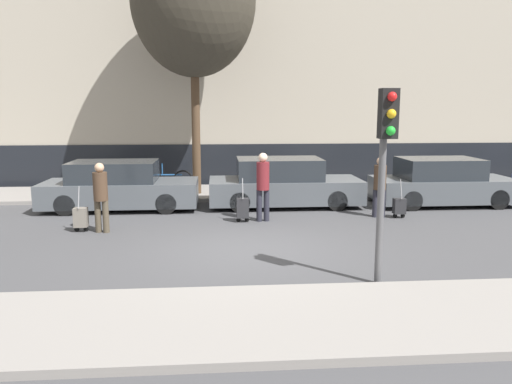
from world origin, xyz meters
TOP-DOWN VIEW (x-y plane):
  - ground_plane at (0.00, 0.00)m, footprint 80.00×80.00m
  - sidewalk_near at (0.00, -3.75)m, footprint 28.00×2.50m
  - sidewalk_far at (0.00, 7.00)m, footprint 28.00×3.00m
  - building_facade at (0.00, 10.71)m, footprint 28.00×3.07m
  - parked_car_0 at (-3.56, 4.65)m, footprint 4.55×1.84m
  - parked_car_1 at (1.40, 4.75)m, footprint 4.63×1.89m
  - parked_car_2 at (6.38, 4.56)m, footprint 4.30×1.88m
  - pedestrian_left at (-3.45, 1.79)m, footprint 0.35×0.34m
  - trolley_left at (-3.98, 1.91)m, footprint 0.34×0.29m
  - pedestrian_center at (0.58, 2.71)m, footprint 0.35×0.34m
  - trolley_center at (0.03, 2.64)m, footprint 0.34×0.29m
  - pedestrian_right at (3.84, 2.94)m, footprint 0.34×0.34m
  - trolley_right at (4.37, 2.80)m, footprint 0.34×0.29m
  - traffic_light at (2.12, -2.37)m, footprint 0.28×0.47m
  - parked_bicycle at (-2.37, 7.23)m, footprint 1.77×0.06m
  - bare_tree_near_crossing at (-1.32, 6.61)m, footprint 4.03×4.03m

SIDE VIEW (x-z plane):
  - ground_plane at x=0.00m, z-range 0.00..0.00m
  - sidewalk_near at x=0.00m, z-range 0.00..0.12m
  - sidewalk_far at x=0.00m, z-range 0.00..0.12m
  - trolley_right at x=4.37m, z-range -0.21..0.87m
  - trolley_left at x=-3.98m, z-range -0.21..0.92m
  - trolley_center at x=0.03m, z-range -0.21..0.97m
  - parked_bicycle at x=-2.37m, z-range 0.01..0.97m
  - parked_car_0 at x=-3.56m, z-range -0.05..1.39m
  - parked_car_2 at x=6.38m, z-range -0.05..1.41m
  - parked_car_1 at x=1.40m, z-range -0.05..1.43m
  - pedestrian_right at x=3.84m, z-range 0.11..1.79m
  - pedestrian_left at x=-3.45m, z-range 0.12..1.82m
  - pedestrian_center at x=0.58m, z-range 0.13..1.97m
  - traffic_light at x=2.12m, z-range 0.72..4.04m
  - building_facade at x=0.00m, z-range -0.01..11.96m
  - bare_tree_near_crossing at x=-1.32m, z-range 2.04..10.83m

